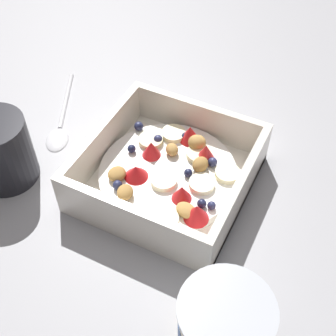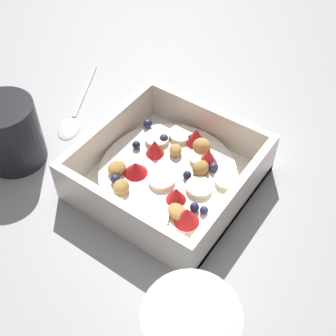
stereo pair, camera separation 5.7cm
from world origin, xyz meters
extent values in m
plane|color=#9E9EA3|center=(0.00, 0.00, 0.00)|extent=(2.40, 2.40, 0.00)
cube|color=white|center=(-0.01, 0.02, 0.01)|extent=(0.20, 0.20, 0.01)
cube|color=white|center=(-0.01, -0.08, 0.03)|extent=(0.20, 0.01, 0.06)
cube|color=white|center=(-0.01, 0.11, 0.03)|extent=(0.20, 0.01, 0.06)
cube|color=white|center=(-0.11, 0.02, 0.03)|extent=(0.01, 0.18, 0.06)
cube|color=white|center=(0.08, 0.02, 0.03)|extent=(0.01, 0.18, 0.06)
cylinder|color=white|center=(-0.01, 0.02, 0.02)|extent=(0.18, 0.18, 0.01)
cylinder|color=beige|center=(0.03, -0.02, 0.03)|extent=(0.05, 0.05, 0.01)
cylinder|color=beige|center=(-0.04, -0.03, 0.03)|extent=(0.05, 0.05, 0.01)
cylinder|color=#F4EAB7|center=(-0.08, -0.01, 0.03)|extent=(0.04, 0.04, 0.01)
cylinder|color=#F7EFC6|center=(-0.06, 0.02, 0.03)|extent=(0.04, 0.04, 0.01)
cylinder|color=#F4EAB7|center=(0.01, -0.05, 0.03)|extent=(0.04, 0.04, 0.01)
cylinder|color=#F7EFC6|center=(-0.02, 0.03, 0.03)|extent=(0.04, 0.04, 0.01)
cylinder|color=beige|center=(-0.04, 0.09, 0.03)|extent=(0.05, 0.05, 0.01)
cone|color=red|center=(-0.08, 0.07, 0.04)|extent=(0.04, 0.04, 0.02)
cone|color=red|center=(0.02, 0.04, 0.03)|extent=(0.03, 0.03, 0.02)
cone|color=red|center=(-0.05, -0.02, 0.04)|extent=(0.03, 0.03, 0.02)
cone|color=red|center=(-0.02, -0.05, 0.04)|extent=(0.03, 0.03, 0.02)
cone|color=red|center=(-0.05, 0.05, 0.03)|extent=(0.03, 0.03, 0.02)
cone|color=red|center=(0.02, 0.00, 0.04)|extent=(0.03, 0.03, 0.02)
sphere|color=#191E3D|center=(0.04, 0.01, 0.03)|extent=(0.01, 0.01, 0.01)
sphere|color=#23284C|center=(0.05, -0.03, 0.03)|extent=(0.01, 0.01, 0.01)
sphere|color=#23284C|center=(0.03, 0.07, 0.03)|extent=(0.01, 0.01, 0.01)
sphere|color=#191E3D|center=(-0.04, 0.01, 0.03)|extent=(0.01, 0.01, 0.01)
sphere|color=#191E3D|center=(-0.07, 0.05, 0.03)|extent=(0.01, 0.01, 0.01)
sphere|color=navy|center=(0.02, -0.02, 0.03)|extent=(0.01, 0.01, 0.01)
sphere|color=#23284C|center=(-0.01, -0.05, 0.03)|extent=(0.01, 0.01, 0.01)
sphere|color=navy|center=(-0.06, -0.02, 0.03)|extent=(0.01, 0.01, 0.01)
sphere|color=#23284C|center=(-0.09, 0.04, 0.03)|extent=(0.01, 0.01, 0.01)
ellipsoid|color=tan|center=(-0.03, -0.04, 0.03)|extent=(0.03, 0.03, 0.02)
ellipsoid|color=tan|center=(-0.06, 0.07, 0.03)|extent=(0.03, 0.03, 0.01)
ellipsoid|color=#AD7F42|center=(0.04, 0.05, 0.03)|extent=(0.03, 0.03, 0.01)
ellipsoid|color=#AD7F42|center=(0.01, 0.07, 0.03)|extent=(0.03, 0.03, 0.01)
ellipsoid|color=#AD7F42|center=(-0.05, -0.01, 0.03)|extent=(0.02, 0.03, 0.02)
ellipsoid|color=tan|center=(-0.01, -0.01, 0.03)|extent=(0.02, 0.03, 0.01)
ellipsoid|color=silver|center=(0.16, 0.01, 0.00)|extent=(0.05, 0.06, 0.01)
cylinder|color=silver|center=(0.20, -0.06, 0.00)|extent=(0.06, 0.11, 0.01)
cylinder|color=beige|center=(-0.15, 0.18, 0.04)|extent=(0.08, 0.08, 0.07)
cylinder|color=#2D5193|center=(-0.15, 0.18, 0.04)|extent=(0.09, 0.09, 0.02)
cylinder|color=#B7BCC6|center=(-0.15, 0.18, 0.08)|extent=(0.09, 0.09, 0.00)
cylinder|color=black|center=(0.18, 0.09, 0.04)|extent=(0.08, 0.08, 0.09)
camera|label=1|loc=(-0.18, 0.36, 0.46)|focal=49.03mm
camera|label=2|loc=(-0.23, 0.33, 0.46)|focal=49.03mm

